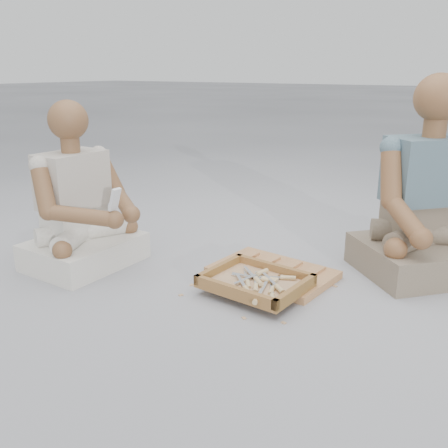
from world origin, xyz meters
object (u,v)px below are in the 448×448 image
Objects in this scene: tool_tray at (255,282)px; craftsman at (81,211)px; carved_panel at (273,273)px; companion at (428,210)px.

craftsman is (-0.93, -0.16, 0.23)m from tool_tray.
craftsman is at bearing -157.26° from carved_panel.
craftsman is 1.73m from companion.
companion is (0.60, 0.46, 0.30)m from carved_panel.
craftsman is (-0.91, -0.38, 0.27)m from carved_panel.
carved_panel is 0.59× the size of companion.
craftsman reaches higher than carved_panel.
tool_tray is at bearing 100.87° from craftsman.
craftsman is at bearing -17.52° from companion.
craftsman reaches higher than tool_tray.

